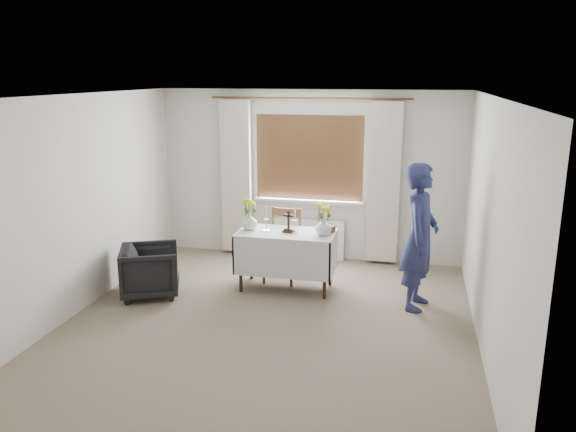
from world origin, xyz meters
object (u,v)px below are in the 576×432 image
object	(u,v)px
wooden_cross	(289,221)
flower_vase_right	(323,227)
flower_vase_left	(249,221)
wooden_chair	(282,246)
altar_table	(286,260)
person	(420,237)
armchair	(150,271)

from	to	relation	value
wooden_cross	flower_vase_right	size ratio (longest dim) A/B	1.34
wooden_cross	flower_vase_left	bearing A→B (deg)	-170.35
flower_vase_left	flower_vase_right	distance (m)	0.97
wooden_cross	wooden_chair	bearing A→B (deg)	130.12
altar_table	person	bearing A→B (deg)	-7.78
altar_table	flower_vase_left	bearing A→B (deg)	178.22
wooden_cross	flower_vase_left	distance (m)	0.52
altar_table	person	distance (m)	1.74
person	wooden_cross	distance (m)	1.63
wooden_cross	flower_vase_right	world-z (taller)	wooden_cross
altar_table	wooden_chair	distance (m)	0.32
wooden_chair	altar_table	bearing A→B (deg)	-61.30
armchair	altar_table	bearing A→B (deg)	-93.65
person	wooden_chair	bearing A→B (deg)	84.59
wooden_cross	flower_vase_left	size ratio (longest dim) A/B	1.33
person	flower_vase_right	size ratio (longest dim) A/B	8.04
armchair	flower_vase_right	distance (m)	2.24
armchair	person	distance (m)	3.33
person	flower_vase_right	world-z (taller)	person
person	wooden_cross	xyz separation A→B (m)	(-1.62, 0.23, 0.04)
flower_vase_right	wooden_chair	bearing A→B (deg)	152.83
wooden_chair	flower_vase_right	xyz separation A→B (m)	(0.60, -0.31, 0.39)
armchair	wooden_cross	bearing A→B (deg)	-94.01
wooden_chair	wooden_cross	bearing A→B (deg)	-56.04
altar_table	flower_vase_left	world-z (taller)	flower_vase_left
altar_table	wooden_cross	xyz separation A→B (m)	(0.03, -0.00, 0.53)
wooden_chair	person	distance (m)	1.88
flower_vase_left	wooden_cross	bearing A→B (deg)	-1.69
altar_table	flower_vase_left	xyz separation A→B (m)	(-0.49, 0.02, 0.49)
altar_table	wooden_cross	size ratio (longest dim) A/B	4.28
person	wooden_cross	world-z (taller)	person
flower_vase_right	person	bearing A→B (deg)	-9.40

